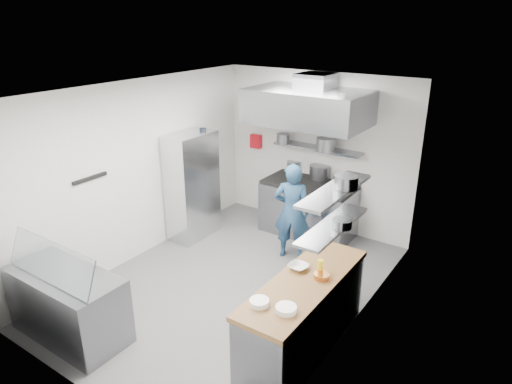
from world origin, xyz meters
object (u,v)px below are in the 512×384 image
Objects in this scene: wire_rack at (192,186)px; display_case at (68,305)px; gas_range at (308,210)px; chef at (292,211)px.

wire_rack reaches higher than display_case.
chef is (0.17, -0.90, 0.34)m from gas_range.
chef is at bearing -79.16° from gas_range.
display_case is (-1.24, -3.20, -0.36)m from chef.
gas_range is 1.07× the size of display_case.
wire_rack is at bearing 101.04° from display_case.
wire_rack is at bearing -143.69° from gas_range.
gas_range is at bearing 75.46° from display_case.
wire_rack is 1.23× the size of display_case.
wire_rack is 3.00m from display_case.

